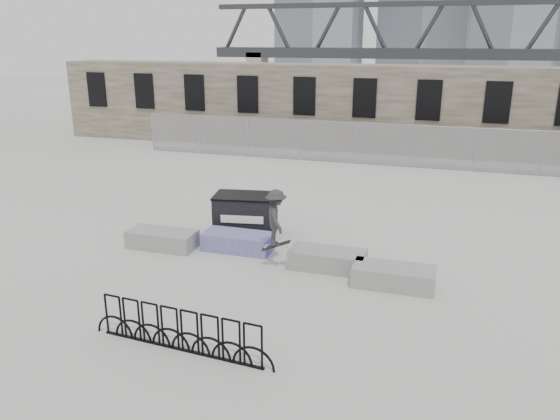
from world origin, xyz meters
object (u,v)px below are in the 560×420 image
object	(u,v)px
planter_center_right	(328,259)
skateboarder	(276,218)
planter_far_left	(162,238)
planter_offset	(394,276)
bike_rack	(180,331)
planter_center_left	(238,241)
dumpster	(246,214)

from	to	relation	value
planter_center_right	skateboarder	size ratio (longest dim) A/B	1.18
planter_far_left	planter_offset	distance (m)	6.79
planter_center_right	skateboarder	xyz separation A→B (m)	(-1.33, -0.36, 1.13)
skateboarder	planter_far_left	bearing A→B (deg)	55.70
planter_far_left	bike_rack	world-z (taller)	bike_rack
planter_center_left	dumpster	distance (m)	1.45
skateboarder	planter_offset	bearing A→B (deg)	-121.97
planter_center_left	planter_center_right	bearing A→B (deg)	-10.73
planter_center_left	planter_offset	size ratio (longest dim) A/B	1.00
planter_offset	dumpster	size ratio (longest dim) A/B	0.96
planter_far_left	bike_rack	size ratio (longest dim) A/B	0.50
planter_center_right	planter_offset	bearing A→B (deg)	-18.18
planter_center_right	bike_rack	world-z (taller)	bike_rack
skateboarder	planter_center_left	bearing A→B (deg)	30.67
planter_far_left	dumpster	bearing A→B (deg)	43.83
planter_center_right	planter_center_left	bearing A→B (deg)	169.27
planter_far_left	planter_center_left	world-z (taller)	same
planter_far_left	dumpster	distance (m)	2.69
planter_far_left	dumpster	xyz separation A→B (m)	(1.92, 1.84, 0.36)
planter_center_right	planter_offset	world-z (taller)	same
planter_center_left	planter_center_right	xyz separation A→B (m)	(2.77, -0.52, 0.00)
planter_far_left	planter_center_right	world-z (taller)	same
planter_center_right	bike_rack	bearing A→B (deg)	-111.68
dumpster	bike_rack	world-z (taller)	dumpster
planter_center_left	dumpster	xyz separation A→B (m)	(-0.27, 1.37, 0.36)
planter_far_left	skateboarder	size ratio (longest dim) A/B	1.18
planter_far_left	bike_rack	xyz separation A→B (m)	(3.06, -4.84, 0.16)
planter_far_left	planter_center_left	xyz separation A→B (m)	(2.19, 0.47, 0.00)
planter_offset	skateboarder	distance (m)	3.33
planter_center_left	skateboarder	world-z (taller)	skateboarder
bike_rack	planter_far_left	bearing A→B (deg)	122.31
planter_center_right	planter_far_left	bearing A→B (deg)	179.37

